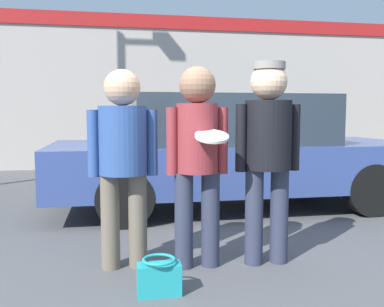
% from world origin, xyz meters
% --- Properties ---
extents(ground_plane, '(56.00, 56.00, 0.00)m').
position_xyz_m(ground_plane, '(0.00, 0.00, 0.00)').
color(ground_plane, '#4C4C4F').
extents(storefront_building, '(24.00, 0.22, 3.44)m').
position_xyz_m(storefront_building, '(0.00, 6.58, 1.75)').
color(storefront_building, '#B2A89E').
rests_on(storefront_building, ground).
extents(person_left, '(0.55, 0.38, 1.60)m').
position_xyz_m(person_left, '(-0.70, 0.11, 0.95)').
color(person_left, '#665B4C').
rests_on(person_left, ground).
extents(person_middle_with_frisbee, '(0.50, 0.53, 1.62)m').
position_xyz_m(person_middle_with_frisbee, '(-0.12, 0.02, 0.95)').
color(person_middle_with_frisbee, '#2D3347').
rests_on(person_middle_with_frisbee, ground).
extents(person_right, '(0.55, 0.38, 1.66)m').
position_xyz_m(person_right, '(0.47, -0.00, 1.00)').
color(person_right, '#2D3347').
rests_on(person_right, ground).
extents(parked_car_near, '(4.78, 1.94, 1.48)m').
position_xyz_m(parked_car_near, '(0.79, 2.21, 0.74)').
color(parked_car_near, '#334784').
rests_on(parked_car_near, ground).
extents(shrub, '(1.09, 1.09, 1.09)m').
position_xyz_m(shrub, '(3.41, 5.85, 0.55)').
color(shrub, '#387A3D').
rests_on(shrub, ground).
extents(handbag, '(0.30, 0.23, 0.26)m').
position_xyz_m(handbag, '(-0.49, -0.47, 0.12)').
color(handbag, teal).
rests_on(handbag, ground).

